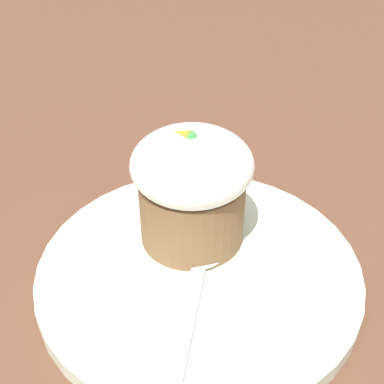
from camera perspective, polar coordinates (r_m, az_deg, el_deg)
ground_plane at (r=0.40m, az=0.73°, el=-9.28°), size 4.00×4.00×0.00m
dessert_plate at (r=0.39m, az=0.74°, el=-8.60°), size 0.23×0.23×0.01m
carrot_cake at (r=0.38m, az=-0.00°, el=0.62°), size 0.09×0.09×0.09m
spoon at (r=0.38m, az=0.76°, el=-7.91°), size 0.07×0.13×0.01m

